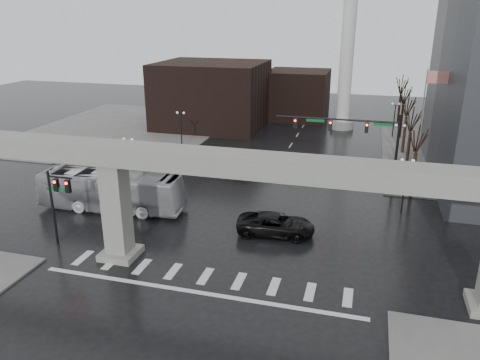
{
  "coord_description": "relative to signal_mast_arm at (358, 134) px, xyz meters",
  "views": [
    {
      "loc": [
        9.76,
        -27.38,
        17.07
      ],
      "look_at": [
        0.41,
        6.45,
        4.5
      ],
      "focal_mm": 35.0,
      "sensor_mm": 36.0,
      "label": 1
    }
  ],
  "objects": [
    {
      "name": "far_car",
      "position": [
        -12.22,
        1.9,
        -5.14
      ],
      "size": [
        1.92,
        4.16,
        1.38
      ],
      "primitive_type": "imported",
      "rotation": [
        0.0,
        0.0,
        0.07
      ],
      "color": "black",
      "rests_on": "ground"
    },
    {
      "name": "lamp_right_2",
      "position": [
        4.51,
        23.2,
        -2.36
      ],
      "size": [
        1.22,
        0.32,
        5.11
      ],
      "color": "black",
      "rests_on": "ground"
    },
    {
      "name": "pickup_truck",
      "position": [
        -5.62,
        -12.17,
        -4.95
      ],
      "size": [
        6.54,
        3.49,
        1.75
      ],
      "primitive_type": "imported",
      "rotation": [
        0.0,
        0.0,
        1.67
      ],
      "color": "black",
      "rests_on": "ground"
    },
    {
      "name": "elevated_guideway",
      "position": [
        -7.73,
        -18.8,
        1.05
      ],
      "size": [
        48.0,
        2.6,
        8.7
      ],
      "color": "gray",
      "rests_on": "ground"
    },
    {
      "name": "tree_right_1",
      "position": [
        5.54,
        7.22,
        -2.98
      ],
      "size": [
        1.09,
        1.61,
        7.67
      ],
      "color": "black",
      "rests_on": "ground"
    },
    {
      "name": "lamp_left_2",
      "position": [
        -22.49,
        23.2,
        -2.36
      ],
      "size": [
        1.22,
        0.32,
        5.11
      ],
      "color": "black",
      "rests_on": "ground"
    },
    {
      "name": "building_far_mid",
      "position": [
        -10.99,
        33.2,
        -1.83
      ],
      "size": [
        10.0,
        10.0,
        8.0
      ],
      "primitive_type": "cube",
      "color": "black",
      "rests_on": "ground"
    },
    {
      "name": "sidewalk_nw",
      "position": [
        -34.99,
        17.2,
        -5.75
      ],
      "size": [
        28.0,
        36.0,
        0.15
      ],
      "primitive_type": "cube",
      "color": "slate",
      "rests_on": "ground"
    },
    {
      "name": "lamp_right_1",
      "position": [
        4.51,
        9.2,
        -2.36
      ],
      "size": [
        1.22,
        0.32,
        5.11
      ],
      "color": "black",
      "rests_on": "ground"
    },
    {
      "name": "tree_right_2",
      "position": [
        5.54,
        15.22,
        -2.91
      ],
      "size": [
        1.1,
        1.63,
        7.85
      ],
      "color": "black",
      "rests_on": "ground"
    },
    {
      "name": "city_bus",
      "position": [
        -21.09,
        -11.09,
        -3.96
      ],
      "size": [
        13.59,
        3.9,
        3.74
      ],
      "primitive_type": "imported",
      "rotation": [
        0.0,
        0.0,
        1.63
      ],
      "color": "#A9A9AE",
      "rests_on": "ground"
    },
    {
      "name": "smokestack",
      "position": [
        -2.99,
        27.2,
        7.52
      ],
      "size": [
        3.6,
        3.6,
        30.0
      ],
      "color": "silver",
      "rests_on": "ground"
    },
    {
      "name": "tree_right_3",
      "position": [
        5.54,
        23.22,
        -2.85
      ],
      "size": [
        1.11,
        1.66,
        8.02
      ],
      "color": "black",
      "rests_on": "ground"
    },
    {
      "name": "lamp_right_0",
      "position": [
        4.51,
        -4.8,
        -2.36
      ],
      "size": [
        1.22,
        0.32,
        5.11
      ],
      "color": "black",
      "rests_on": "ground"
    },
    {
      "name": "signal_left_pole",
      "position": [
        -21.24,
        -18.3,
        -1.76
      ],
      "size": [
        2.3,
        0.3,
        6.0
      ],
      "color": "black",
      "rests_on": "ground"
    },
    {
      "name": "lamp_left_0",
      "position": [
        -22.49,
        -4.8,
        -2.36
      ],
      "size": [
        1.22,
        0.32,
        5.11
      ],
      "color": "black",
      "rests_on": "ground"
    },
    {
      "name": "flagpole_assembly",
      "position": [
        6.3,
        3.2,
        1.7
      ],
      "size": [
        2.06,
        0.12,
        12.0
      ],
      "color": "silver",
      "rests_on": "ground"
    },
    {
      "name": "building_far_left",
      "position": [
        -22.99,
        23.2,
        -0.83
      ],
      "size": [
        16.0,
        14.0,
        10.0
      ],
      "primitive_type": "cube",
      "color": "black",
      "rests_on": "ground"
    },
    {
      "name": "lamp_left_1",
      "position": [
        -22.49,
        9.2,
        -2.36
      ],
      "size": [
        1.22,
        0.32,
        5.11
      ],
      "color": "black",
      "rests_on": "ground"
    },
    {
      "name": "ground",
      "position": [
        -8.99,
        -18.8,
        -5.83
      ],
      "size": [
        160.0,
        160.0,
        0.0
      ],
      "primitive_type": "plane",
      "color": "black",
      "rests_on": "ground"
    },
    {
      "name": "tree_right_0",
      "position": [
        5.54,
        -0.78,
        -3.04
      ],
      "size": [
        1.09,
        1.58,
        7.5
      ],
      "color": "black",
      "rests_on": "ground"
    },
    {
      "name": "signal_mast_arm",
      "position": [
        0.0,
        0.0,
        0.0
      ],
      "size": [
        12.12,
        0.43,
        8.0
      ],
      "color": "black",
      "rests_on": "ground"
    },
    {
      "name": "tree_right_4",
      "position": [
        5.54,
        31.22,
        -2.79
      ],
      "size": [
        1.12,
        1.69,
        8.19
      ],
      "color": "black",
      "rests_on": "ground"
    }
  ]
}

